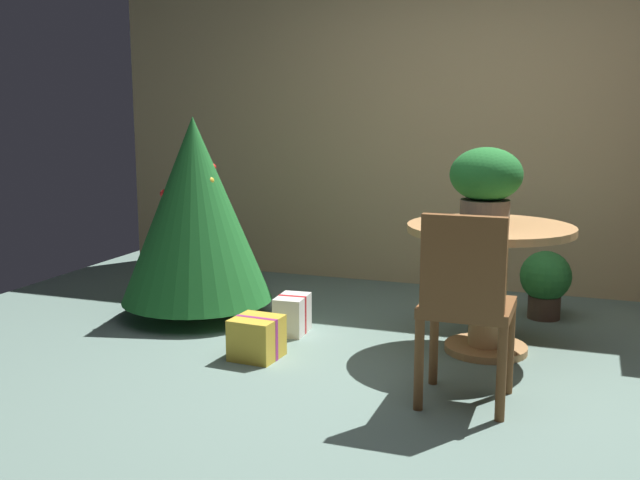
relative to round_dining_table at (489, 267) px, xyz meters
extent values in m
plane|color=slate|center=(-0.25, -0.67, -0.49)|extent=(6.60, 6.60, 0.00)
cube|color=tan|center=(-0.25, 1.53, 0.81)|extent=(6.00, 0.10, 2.60)
cylinder|color=#B27F4C|center=(0.00, 0.00, -0.47)|extent=(0.46, 0.46, 0.04)
cylinder|color=#B27F4C|center=(0.00, 0.00, -0.13)|extent=(0.20, 0.20, 0.64)
cylinder|color=#B27F4C|center=(0.00, 0.00, 0.22)|extent=(0.91, 0.91, 0.04)
cylinder|color=#665B51|center=(-0.03, -0.01, 0.31)|extent=(0.27, 0.27, 0.14)
ellipsoid|color=#1E6628|center=(-0.03, -0.01, 0.51)|extent=(0.39, 0.39, 0.30)
sphere|color=#EAD14C|center=(-0.17, -0.08, 0.54)|extent=(0.05, 0.05, 0.05)
sphere|color=#EAD14C|center=(0.11, 0.08, 0.51)|extent=(0.08, 0.08, 0.08)
sphere|color=#EAD14C|center=(0.05, 0.03, 0.52)|extent=(0.08, 0.08, 0.08)
sphere|color=#EAD14C|center=(0.04, 0.03, 0.55)|extent=(0.06, 0.06, 0.06)
cylinder|color=brown|center=(-0.18, -0.59, -0.27)|extent=(0.04, 0.04, 0.43)
cylinder|color=brown|center=(0.18, -0.59, -0.27)|extent=(0.04, 0.04, 0.43)
cylinder|color=brown|center=(-0.18, -0.94, -0.27)|extent=(0.04, 0.04, 0.43)
cylinder|color=brown|center=(0.18, -0.94, -0.27)|extent=(0.04, 0.04, 0.43)
cube|color=brown|center=(0.00, -0.77, -0.03)|extent=(0.41, 0.39, 0.05)
cube|color=brown|center=(0.00, -0.93, 0.20)|extent=(0.37, 0.05, 0.43)
cylinder|color=brown|center=(-1.90, 0.10, -0.43)|extent=(0.10, 0.10, 0.11)
cone|color=#1E6628|center=(-1.90, 0.10, 0.22)|extent=(0.99, 0.99, 1.20)
sphere|color=gold|center=(-2.12, 0.10, 0.23)|extent=(0.06, 0.06, 0.06)
sphere|color=gold|center=(-1.96, 0.16, 0.60)|extent=(0.05, 0.05, 0.05)
sphere|color=silver|center=(-2.03, 0.01, 0.36)|extent=(0.04, 0.04, 0.04)
sphere|color=red|center=(-1.80, 0.17, 0.49)|extent=(0.05, 0.05, 0.05)
sphere|color=gold|center=(-1.76, 0.06, 0.42)|extent=(0.05, 0.05, 0.05)
sphere|color=red|center=(-2.06, 0.01, 0.33)|extent=(0.06, 0.06, 0.06)
cube|color=gold|center=(-1.17, -0.54, -0.37)|extent=(0.26, 0.26, 0.23)
cube|color=#9E287A|center=(-1.17, -0.54, -0.37)|extent=(0.25, 0.05, 0.23)
cube|color=silver|center=(-1.16, -0.04, -0.37)|extent=(0.19, 0.26, 0.23)
cube|color=red|center=(-1.16, -0.04, -0.37)|extent=(0.17, 0.04, 0.23)
cylinder|color=#4C382D|center=(0.27, 0.82, -0.41)|extent=(0.21, 0.21, 0.15)
sphere|color=#287533|center=(0.27, 0.82, -0.21)|extent=(0.33, 0.33, 0.33)
camera|label=1|loc=(0.48, -4.09, 0.87)|focal=41.55mm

